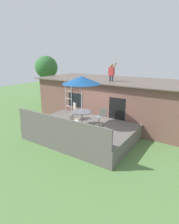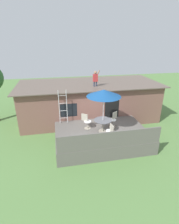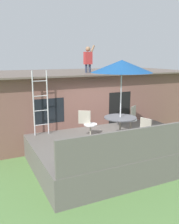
{
  "view_description": "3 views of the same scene",
  "coord_description": "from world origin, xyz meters",
  "px_view_note": "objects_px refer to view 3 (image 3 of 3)",
  "views": [
    {
      "loc": [
        5.36,
        -7.58,
        4.27
      ],
      "look_at": [
        0.03,
        0.53,
        1.32
      ],
      "focal_mm": 29.54,
      "sensor_mm": 36.0,
      "label": 1
    },
    {
      "loc": [
        -2.48,
        -9.02,
        5.87
      ],
      "look_at": [
        -0.46,
        1.16,
        1.5
      ],
      "focal_mm": 28.12,
      "sensor_mm": 36.0,
      "label": 2
    },
    {
      "loc": [
        -4.08,
        -6.7,
        3.44
      ],
      "look_at": [
        -0.5,
        0.91,
        1.53
      ],
      "focal_mm": 39.31,
      "sensor_mm": 36.0,
      "label": 3
    }
  ],
  "objects_px": {
    "person_figure": "(88,58)",
    "patio_chair_near": "(142,133)",
    "patio_table": "(120,122)",
    "patio_chair_left": "(88,124)",
    "patio_chair_right": "(132,119)",
    "patio_umbrella": "(122,66)",
    "step_ladder": "(41,103)"
  },
  "relations": [
    {
      "from": "person_figure",
      "to": "patio_chair_near",
      "type": "xyz_separation_m",
      "value": [
        -0.02,
        -3.79,
        -2.14
      ]
    },
    {
      "from": "patio_table",
      "to": "patio_chair_left",
      "type": "bearing_deg",
      "value": 146.02
    },
    {
      "from": "patio_chair_left",
      "to": "patio_chair_right",
      "type": "relative_size",
      "value": 1.0
    },
    {
      "from": "patio_table",
      "to": "patio_umbrella",
      "type": "bearing_deg",
      "value": 71.57
    },
    {
      "from": "patio_umbrella",
      "to": "patio_chair_left",
      "type": "bearing_deg",
      "value": 146.02
    },
    {
      "from": "patio_chair_near",
      "to": "patio_table",
      "type": "bearing_deg",
      "value": 0.0
    },
    {
      "from": "patio_table",
      "to": "patio_umbrella",
      "type": "relative_size",
      "value": 0.41
    },
    {
      "from": "patio_chair_right",
      "to": "person_figure",
      "type": "bearing_deg",
      "value": -108.1
    },
    {
      "from": "person_figure",
      "to": "patio_chair_left",
      "type": "bearing_deg",
      "value": -114.84
    },
    {
      "from": "patio_table",
      "to": "patio_chair_left",
      "type": "relative_size",
      "value": 1.13
    },
    {
      "from": "patio_table",
      "to": "patio_chair_near",
      "type": "height_order",
      "value": "patio_chair_near"
    },
    {
      "from": "step_ladder",
      "to": "patio_chair_left",
      "type": "xyz_separation_m",
      "value": [
        1.31,
        -1.0,
        -0.64
      ]
    },
    {
      "from": "patio_table",
      "to": "patio_umbrella",
      "type": "xyz_separation_m",
      "value": [
        0.0,
        0.0,
        1.76
      ]
    },
    {
      "from": "patio_chair_right",
      "to": "patio_chair_near",
      "type": "height_order",
      "value": "same"
    },
    {
      "from": "person_figure",
      "to": "patio_chair_left",
      "type": "relative_size",
      "value": 1.21
    },
    {
      "from": "step_ladder",
      "to": "person_figure",
      "type": "xyz_separation_m",
      "value": [
        2.37,
        1.29,
        1.5
      ]
    },
    {
      "from": "patio_umbrella",
      "to": "patio_chair_right",
      "type": "xyz_separation_m",
      "value": [
        0.81,
        0.52,
        -1.89
      ]
    },
    {
      "from": "patio_table",
      "to": "person_figure",
      "type": "xyz_separation_m",
      "value": [
        0.2,
        2.87,
        2.01
      ]
    },
    {
      "from": "person_figure",
      "to": "patio_table",
      "type": "bearing_deg",
      "value": -93.9
    },
    {
      "from": "patio_chair_left",
      "to": "patio_chair_near",
      "type": "distance_m",
      "value": 1.83
    },
    {
      "from": "step_ladder",
      "to": "patio_chair_near",
      "type": "height_order",
      "value": "step_ladder"
    },
    {
      "from": "person_figure",
      "to": "patio_chair_near",
      "type": "bearing_deg",
      "value": -90.33
    },
    {
      "from": "patio_table",
      "to": "step_ladder",
      "type": "relative_size",
      "value": 0.47
    },
    {
      "from": "patio_table",
      "to": "step_ladder",
      "type": "xyz_separation_m",
      "value": [
        -2.17,
        1.58,
        0.51
      ]
    },
    {
      "from": "patio_umbrella",
      "to": "patio_chair_right",
      "type": "bearing_deg",
      "value": 32.77
    },
    {
      "from": "patio_table",
      "to": "person_figure",
      "type": "distance_m",
      "value": 3.51
    },
    {
      "from": "patio_table",
      "to": "person_figure",
      "type": "relative_size",
      "value": 0.94
    },
    {
      "from": "patio_umbrella",
      "to": "step_ladder",
      "type": "height_order",
      "value": "patio_umbrella"
    },
    {
      "from": "step_ladder",
      "to": "person_figure",
      "type": "height_order",
      "value": "person_figure"
    },
    {
      "from": "patio_umbrella",
      "to": "patio_chair_near",
      "type": "bearing_deg",
      "value": -79.34
    },
    {
      "from": "patio_chair_left",
      "to": "person_figure",
      "type": "bearing_deg",
      "value": 99.14
    },
    {
      "from": "person_figure",
      "to": "patio_chair_right",
      "type": "height_order",
      "value": "person_figure"
    }
  ]
}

